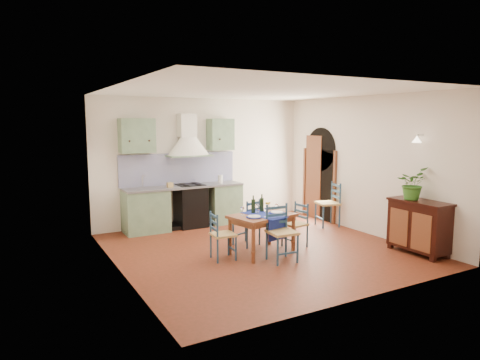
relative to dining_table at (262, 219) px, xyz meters
name	(u,v)px	position (x,y,z in m)	size (l,w,h in m)	color
floor	(261,249)	(0.11, 0.21, -0.61)	(5.00, 5.00, 0.00)	#48210F
back_wall	(188,179)	(-0.36, 2.50, 0.44)	(5.00, 0.96, 2.80)	silver
right_wall	(355,167)	(2.60, 0.49, 0.73)	(0.26, 5.00, 2.80)	silver
left_wall	(118,182)	(-2.39, 0.21, 0.79)	(0.04, 5.00, 2.80)	silver
ceiling	(262,91)	(0.11, 0.21, 2.20)	(5.00, 5.00, 0.01)	silver
dining_table	(262,219)	(0.00, 0.00, 0.00)	(1.20, 0.94, 1.00)	brown
chair_near	(281,232)	(0.05, -0.49, -0.13)	(0.46, 0.46, 0.92)	navy
chair_far	(248,222)	(0.02, 0.54, -0.16)	(0.51, 0.51, 0.87)	navy
chair_left	(222,235)	(-0.78, 0.03, -0.19)	(0.41, 0.41, 0.80)	navy
chair_right	(296,224)	(0.75, 0.05, -0.19)	(0.42, 0.42, 0.81)	navy
chair_spare	(329,204)	(2.34, 0.98, -0.11)	(0.55, 0.55, 0.96)	navy
sideboard	(419,225)	(2.37, -1.32, -0.10)	(0.50, 1.05, 0.94)	black
potted_plant	(412,183)	(2.32, -1.17, 0.61)	(0.51, 0.44, 0.57)	#2D641F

